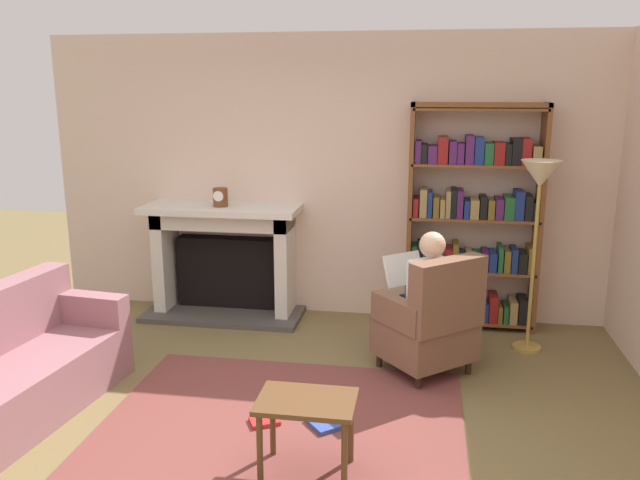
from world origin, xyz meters
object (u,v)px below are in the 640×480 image
at_px(mantel_clock, 220,197).
at_px(floor_lamp, 539,191).
at_px(fireplace, 225,256).
at_px(bookshelf, 473,222).
at_px(armchair_reading, 431,322).
at_px(side_table, 307,411).
at_px(sofa_floral, 10,372).
at_px(seated_reader, 422,294).

xyz_separation_m(mantel_clock, floor_lamp, (2.83, -0.37, 0.19)).
xyz_separation_m(fireplace, bookshelf, (2.36, 0.03, 0.42)).
bearing_deg(fireplace, floor_lamp, -9.39).
relative_size(armchair_reading, floor_lamp, 0.60).
height_order(armchair_reading, side_table, armchair_reading).
bearing_deg(bookshelf, sofa_floral, -144.58).
xyz_separation_m(fireplace, sofa_floral, (-0.82, -2.23, -0.26)).
height_order(armchair_reading, floor_lamp, floor_lamp).
xyz_separation_m(armchair_reading, floor_lamp, (0.84, 0.62, 0.95)).
relative_size(seated_reader, side_table, 2.04).
xyz_separation_m(mantel_clock, armchair_reading, (1.99, -0.99, -0.76)).
height_order(sofa_floral, side_table, sofa_floral).
bearing_deg(floor_lamp, fireplace, 170.61).
bearing_deg(mantel_clock, armchair_reading, -26.42).
bearing_deg(bookshelf, mantel_clock, -176.71).
distance_m(mantel_clock, armchair_reading, 2.35).
relative_size(mantel_clock, sofa_floral, 0.10).
relative_size(bookshelf, sofa_floral, 1.17).
bearing_deg(fireplace, seated_reader, -27.60).
bearing_deg(side_table, armchair_reading, 64.74).
height_order(armchair_reading, sofa_floral, armchair_reading).
xyz_separation_m(mantel_clock, bookshelf, (2.35, 0.14, -0.19)).
relative_size(armchair_reading, sofa_floral, 0.55).
relative_size(bookshelf, armchair_reading, 2.14).
distance_m(armchair_reading, floor_lamp, 1.41).
bearing_deg(seated_reader, sofa_floral, -17.09).
bearing_deg(bookshelf, seated_reader, -113.17).
bearing_deg(seated_reader, side_table, 27.15).
distance_m(mantel_clock, seated_reader, 2.19).
height_order(fireplace, armchair_reading, fireplace).
distance_m(mantel_clock, bookshelf, 2.37).
height_order(fireplace, bookshelf, bookshelf).
xyz_separation_m(sofa_floral, floor_lamp, (3.65, 1.76, 1.06)).
distance_m(fireplace, sofa_floral, 2.39).
xyz_separation_m(armchair_reading, seated_reader, (-0.08, 0.09, 0.20)).
bearing_deg(armchair_reading, floor_lamp, 175.41).
xyz_separation_m(bookshelf, seated_reader, (-0.44, -1.03, -0.38)).
bearing_deg(floor_lamp, armchair_reading, -143.36).
distance_m(side_table, floor_lamp, 2.79).
relative_size(bookshelf, seated_reader, 1.82).
relative_size(fireplace, mantel_clock, 8.74).
bearing_deg(mantel_clock, seated_reader, -25.21).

